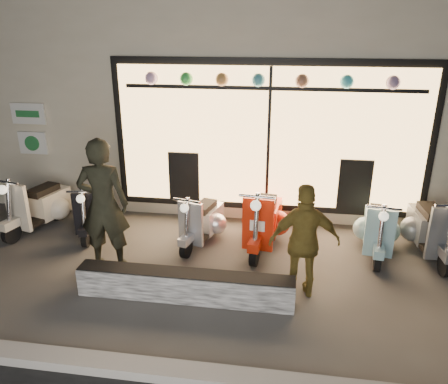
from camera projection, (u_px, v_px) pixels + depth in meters
The scene contains 12 objects.
ground at pixel (202, 273), 6.33m from camera, with size 40.00×40.00×0.00m, color #383533.
kerb at pixel (164, 371), 4.46m from camera, with size 40.00×0.25×0.12m, color slate.
shop_building at pixel (242, 83), 10.17m from camera, with size 10.20×6.23×4.20m.
graffiti_barrier at pixel (185, 286), 5.67m from camera, with size 2.83×0.28×0.40m, color black.
scooter_silver at pixel (204, 220), 7.20m from camera, with size 0.60×1.26×0.90m.
scooter_red at pixel (264, 219), 7.08m from camera, with size 0.58×1.47×1.05m.
scooter_black at pixel (94, 210), 7.58m from camera, with size 0.56×1.28×0.91m.
scooter_cream at pixel (43, 204), 7.70m from camera, with size 0.69×1.43×1.02m.
scooter_blue at pixel (377, 228), 6.88m from camera, with size 0.53×1.33×0.94m.
scooter_grey at pixel (430, 227), 6.82m from camera, with size 0.51×1.43×1.02m.
man at pixel (103, 205), 6.20m from camera, with size 0.71×0.47×1.96m, color black.
woman at pixel (304, 242), 5.57m from camera, with size 0.91×0.38×1.55m, color brown.
Camera 1 is at (1.13, -5.37, 3.37)m, focal length 35.00 mm.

